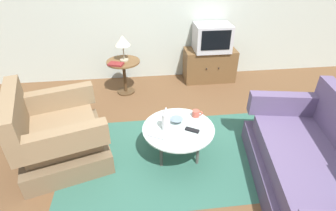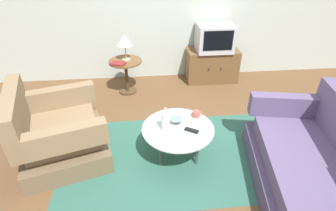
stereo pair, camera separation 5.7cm
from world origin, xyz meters
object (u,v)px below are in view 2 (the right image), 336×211
at_px(couch, 314,173).
at_px(coffee_table, 178,130).
at_px(tv_remote_silver, 156,136).
at_px(book, 118,64).
at_px(television, 215,38).
at_px(mug, 196,114).
at_px(side_table, 126,69).
at_px(tv_remote_dark, 192,130).
at_px(armchair, 57,135).
at_px(table_lamp, 125,41).
at_px(vase, 165,119).
at_px(tv_stand, 212,65).
at_px(bowl, 176,121).

height_order(couch, coffee_table, couch).
relative_size(tv_remote_silver, book, 0.70).
height_order(television, mug, television).
bearing_deg(book, side_table, 73.90).
height_order(coffee_table, tv_remote_dark, tv_remote_dark).
xyz_separation_m(armchair, book, (0.62, 1.33, 0.26)).
relative_size(table_lamp, vase, 1.36).
bearing_deg(side_table, tv_stand, 11.48).
distance_m(television, table_lamp, 1.49).
xyz_separation_m(side_table, tv_remote_dark, (0.77, -1.69, 0.02)).
xyz_separation_m(tv_stand, table_lamp, (-1.47, -0.29, 0.58)).
height_order(couch, bowl, couch).
bearing_deg(vase, side_table, 106.68).
height_order(armchair, television, television).
xyz_separation_m(tv_stand, vase, (-1.00, -1.94, 0.27)).
bearing_deg(tv_remote_dark, table_lamp, 145.39).
bearing_deg(armchair, tv_remote_silver, 59.69).
relative_size(side_table, tv_remote_dark, 3.52).
bearing_deg(television, side_table, -169.18).
xyz_separation_m(side_table, mug, (0.87, -1.42, 0.04)).
height_order(television, book, television).
distance_m(tv_stand, book, 1.67).
xyz_separation_m(tv_stand, tv_remote_dark, (-0.72, -1.99, 0.14)).
height_order(side_table, mug, side_table).
bearing_deg(coffee_table, table_lamp, 110.46).
height_order(tv_stand, bowl, tv_stand).
bearing_deg(table_lamp, couch, -51.76).
distance_m(side_table, book, 0.24).
bearing_deg(coffee_table, vase, -173.73).
height_order(television, vase, television).
bearing_deg(armchair, tv_remote_dark, 65.51).
xyz_separation_m(armchair, television, (2.21, 1.76, 0.47)).
xyz_separation_m(television, mug, (-0.62, -1.70, -0.33)).
relative_size(armchair, coffee_table, 1.52).
bearing_deg(mug, armchair, -178.00).
xyz_separation_m(side_table, book, (-0.10, -0.14, 0.17)).
bearing_deg(bowl, coffee_table, -87.27).
bearing_deg(couch, television, 18.32).
height_order(television, tv_remote_silver, television).
height_order(side_table, table_lamp, table_lamp).
xyz_separation_m(table_lamp, vase, (0.47, -1.65, -0.31)).
bearing_deg(tv_stand, book, -164.41).
relative_size(side_table, book, 2.17).
distance_m(coffee_table, vase, 0.22).
xyz_separation_m(tv_stand, tv_remote_silver, (-1.11, -2.05, 0.14)).
relative_size(armchair, mug, 9.57).
height_order(armchair, table_lamp, table_lamp).
xyz_separation_m(armchair, side_table, (0.72, 1.48, 0.10)).
xyz_separation_m(coffee_table, table_lamp, (-0.61, 1.63, 0.49)).
bearing_deg(side_table, book, -126.07).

